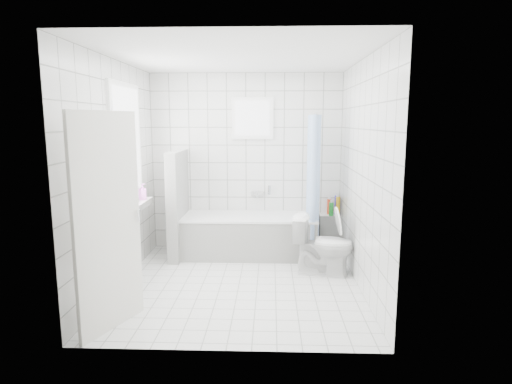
{
  "coord_description": "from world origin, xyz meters",
  "views": [
    {
      "loc": [
        0.37,
        -4.82,
        1.91
      ],
      "look_at": [
        0.19,
        0.35,
        1.05
      ],
      "focal_mm": 30.0,
      "sensor_mm": 36.0,
      "label": 1
    }
  ],
  "objects": [
    {
      "name": "partition_wall",
      "position": [
        -0.94,
        1.07,
        0.75
      ],
      "size": [
        0.15,
        0.85,
        1.5
      ],
      "primitive_type": "cube",
      "color": "white",
      "rests_on": "ground"
    },
    {
      "name": "wall_front",
      "position": [
        0.0,
        -1.5,
        1.3
      ],
      "size": [
        2.8,
        0.02,
        2.6
      ],
      "primitive_type": "cube",
      "color": "white",
      "rests_on": "ground"
    },
    {
      "name": "window_sill",
      "position": [
        -1.31,
        0.3,
        0.86
      ],
      "size": [
        0.18,
        1.02,
        0.08
      ],
      "primitive_type": "cube",
      "color": "white",
      "rests_on": "wall_left"
    },
    {
      "name": "wall_left",
      "position": [
        -1.4,
        0.0,
        1.3
      ],
      "size": [
        0.02,
        3.0,
        2.6
      ],
      "primitive_type": "cube",
      "color": "white",
      "rests_on": "ground"
    },
    {
      "name": "door",
      "position": [
        -1.1,
        -1.11,
        1.0
      ],
      "size": [
        0.35,
        0.75,
        2.0
      ],
      "primitive_type": "cube",
      "rotation": [
        0.0,
        0.0,
        -0.4
      ],
      "color": "silver",
      "rests_on": "ground"
    },
    {
      "name": "curtain_rod",
      "position": [
        0.95,
        1.1,
        2.0
      ],
      "size": [
        0.02,
        0.8,
        0.02
      ],
      "primitive_type": "cylinder",
      "rotation": [
        1.57,
        0.0,
        0.0
      ],
      "color": "silver",
      "rests_on": "wall_back"
    },
    {
      "name": "bathtub",
      "position": [
        0.07,
        1.12,
        0.29
      ],
      "size": [
        1.89,
        0.77,
        0.58
      ],
      "color": "white",
      "rests_on": "ground"
    },
    {
      "name": "tub_faucet",
      "position": [
        0.17,
        1.46,
        0.85
      ],
      "size": [
        0.18,
        0.06,
        0.06
      ],
      "primitive_type": "cube",
      "color": "silver",
      "rests_on": "wall_back"
    },
    {
      "name": "window_left",
      "position": [
        -1.35,
        0.3,
        1.6
      ],
      "size": [
        0.01,
        0.9,
        1.4
      ],
      "primitive_type": "cube",
      "color": "white",
      "rests_on": "wall_left"
    },
    {
      "name": "wall_right",
      "position": [
        1.4,
        0.0,
        1.3
      ],
      "size": [
        0.02,
        3.0,
        2.6
      ],
      "primitive_type": "cube",
      "color": "white",
      "rests_on": "ground"
    },
    {
      "name": "tiled_ledge",
      "position": [
        1.29,
        1.38,
        0.28
      ],
      "size": [
        0.4,
        0.24,
        0.55
      ],
      "primitive_type": "cube",
      "color": "white",
      "rests_on": "ground"
    },
    {
      "name": "toilet",
      "position": [
        1.03,
        0.39,
        0.38
      ],
      "size": [
        0.8,
        0.54,
        0.75
      ],
      "primitive_type": "imported",
      "rotation": [
        0.0,
        0.0,
        1.39
      ],
      "color": "white",
      "rests_on": "ground"
    },
    {
      "name": "ledge_bottles",
      "position": [
        1.3,
        1.36,
        0.67
      ],
      "size": [
        0.18,
        0.18,
        0.28
      ],
      "color": "#1D19CE",
      "rests_on": "tiled_ledge"
    },
    {
      "name": "window_back",
      "position": [
        0.1,
        1.46,
        1.95
      ],
      "size": [
        0.5,
        0.01,
        0.5
      ],
      "primitive_type": "cube",
      "color": "white",
      "rests_on": "wall_back"
    },
    {
      "name": "wall_back",
      "position": [
        0.0,
        1.5,
        1.3
      ],
      "size": [
        2.8,
        0.02,
        2.6
      ],
      "primitive_type": "cube",
      "color": "white",
      "rests_on": "ground"
    },
    {
      "name": "shower_curtain",
      "position": [
        0.95,
        0.97,
        1.1
      ],
      "size": [
        0.14,
        0.48,
        1.78
      ],
      "primitive_type": null,
      "color": "#477DD1",
      "rests_on": "curtain_rod"
    },
    {
      "name": "ceiling",
      "position": [
        0.0,
        0.0,
        2.6
      ],
      "size": [
        3.0,
        3.0,
        0.0
      ],
      "primitive_type": "plane",
      "rotation": [
        3.14,
        0.0,
        0.0
      ],
      "color": "white",
      "rests_on": "ground"
    },
    {
      "name": "ground",
      "position": [
        0.0,
        0.0,
        0.0
      ],
      "size": [
        3.0,
        3.0,
        0.0
      ],
      "primitive_type": "plane",
      "color": "white",
      "rests_on": "ground"
    },
    {
      "name": "sill_bottles",
      "position": [
        -1.3,
        0.19,
        1.02
      ],
      "size": [
        0.14,
        0.79,
        0.3
      ],
      "color": "#E371DA",
      "rests_on": "window_sill"
    }
  ]
}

